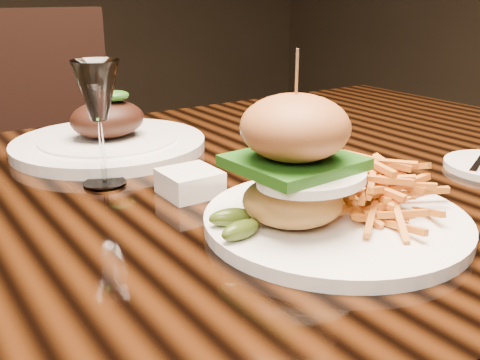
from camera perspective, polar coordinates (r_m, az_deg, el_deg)
dining_table at (r=0.80m, az=-5.46°, el=-5.79°), size 1.60×0.90×0.75m
burger_plate at (r=0.62m, az=9.22°, el=-0.58°), size 0.30×0.30×0.20m
ramekin at (r=0.73m, az=-5.12°, el=-0.25°), size 0.07×0.07×0.03m
wine_glass at (r=0.76m, az=-14.27°, el=8.34°), size 0.06×0.06×0.17m
far_dish at (r=0.95m, az=-13.17°, el=4.09°), size 0.31×0.31×0.10m
chair_far at (r=1.64m, az=-19.67°, el=1.38°), size 0.51×0.51×0.95m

